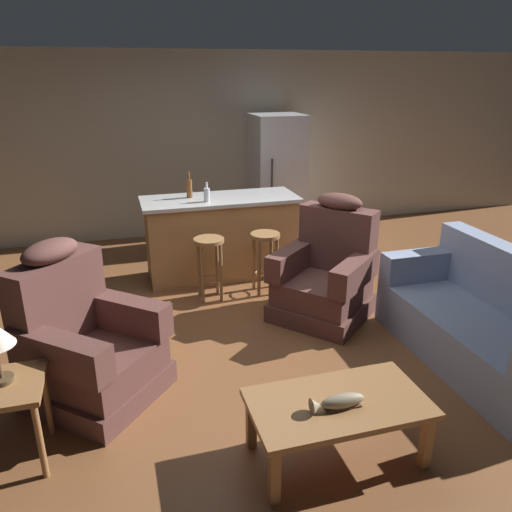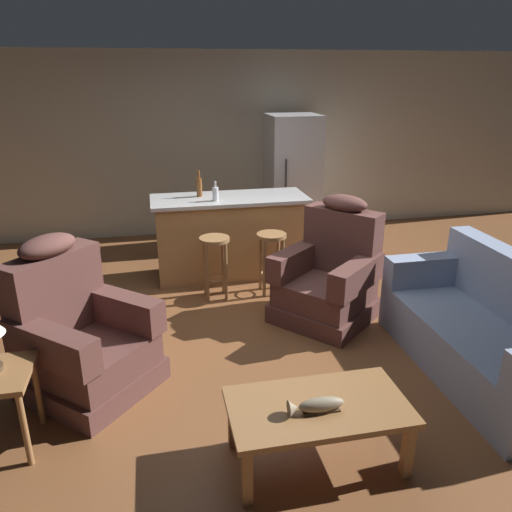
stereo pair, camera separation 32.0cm
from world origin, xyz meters
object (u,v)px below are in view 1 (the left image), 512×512
object	(u,v)px
recliner_near_island	(327,275)
end_table	(3,399)
kitchen_island	(221,237)
bottle_tall_green	(189,188)
refrigerator	(277,178)
couch	(487,325)
recliner_near_lamp	(85,344)
bar_stool_left	(209,257)
fish_figurine	(337,402)
bottle_short_amber	(207,194)
bar_stool_right	(265,252)
coffee_table	(338,408)

from	to	relation	value
recliner_near_island	end_table	world-z (taller)	recliner_near_island
kitchen_island	bottle_tall_green	xyz separation A→B (m)	(-0.33, 0.10, 0.58)
recliner_near_island	end_table	distance (m)	3.02
kitchen_island	refrigerator	distance (m)	1.68
couch	recliner_near_lamp	world-z (taller)	recliner_near_lamp
bar_stool_left	refrigerator	size ratio (longest dim) A/B	0.39
fish_figurine	bottle_short_amber	size ratio (longest dim) A/B	1.56
bar_stool_right	bottle_tall_green	xyz separation A→B (m)	(-0.69, 0.73, 0.59)
recliner_near_lamp	end_table	size ratio (longest dim) A/B	2.14
refrigerator	couch	bearing A→B (deg)	-80.89
refrigerator	bottle_short_amber	distance (m)	1.86
bar_stool_left	bar_stool_right	size ratio (longest dim) A/B	1.00
fish_figurine	end_table	xyz separation A→B (m)	(-1.92, 0.60, -0.00)
coffee_table	recliner_near_island	xyz separation A→B (m)	(0.75, 1.87, 0.06)
coffee_table	fish_figurine	world-z (taller)	fish_figurine
coffee_table	bottle_tall_green	distance (m)	3.38
fish_figurine	bar_stool_left	xyz separation A→B (m)	(-0.26, 2.62, 0.01)
refrigerator	bottle_tall_green	world-z (taller)	refrigerator
kitchen_island	bar_stool_right	xyz separation A→B (m)	(0.35, -0.63, -0.01)
bar_stool_left	bottle_tall_green	bearing A→B (deg)	95.37
couch	refrigerator	distance (m)	3.79
couch	bar_stool_left	xyz separation A→B (m)	(-1.96, 1.88, 0.13)
recliner_near_lamp	bottle_tall_green	distance (m)	2.52
bar_stool_right	bottle_tall_green	world-z (taller)	bottle_tall_green
recliner_near_island	kitchen_island	world-z (taller)	recliner_near_island
kitchen_island	bar_stool_right	world-z (taller)	kitchen_island
kitchen_island	bar_stool_left	bearing A→B (deg)	-112.77
end_table	bar_stool_right	xyz separation A→B (m)	(2.28, 2.02, 0.01)
end_table	bottle_short_amber	distance (m)	3.11
fish_figurine	coffee_table	bearing A→B (deg)	58.12
couch	bar_stool_right	size ratio (longest dim) A/B	2.80
bar_stool_right	refrigerator	distance (m)	2.02
recliner_near_island	bar_stool_left	bearing A→B (deg)	-74.09
coffee_table	bar_stool_left	size ratio (longest dim) A/B	1.62
refrigerator	recliner_near_island	bearing A→B (deg)	-97.27
coffee_table	kitchen_island	xyz separation A→B (m)	(-0.03, 3.18, 0.11)
bar_stool_left	coffee_table	bearing A→B (deg)	-83.41
fish_figurine	refrigerator	world-z (taller)	refrigerator
bar_stool_right	bottle_short_amber	xyz separation A→B (m)	(-0.53, 0.49, 0.56)
fish_figurine	bar_stool_left	bearing A→B (deg)	95.58
fish_figurine	kitchen_island	size ratio (longest dim) A/B	0.19
coffee_table	couch	size ratio (longest dim) A/B	0.58
bottle_tall_green	bottle_short_amber	size ratio (longest dim) A/B	1.36
kitchen_island	bottle_short_amber	xyz separation A→B (m)	(-0.18, -0.14, 0.55)
recliner_near_lamp	refrigerator	world-z (taller)	refrigerator
coffee_table	couch	distance (m)	1.79
couch	bottle_tall_green	size ratio (longest dim) A/B	6.41
recliner_near_lamp	refrigerator	xyz separation A→B (m)	(2.58, 3.25, 0.46)
bar_stool_right	recliner_near_island	bearing A→B (deg)	-58.02
recliner_near_lamp	kitchen_island	xyz separation A→B (m)	(1.48, 2.05, 0.06)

